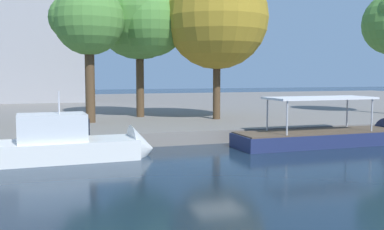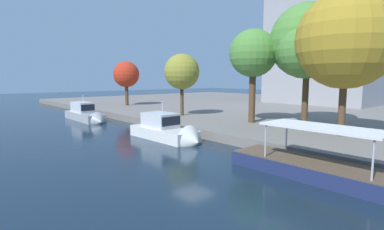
# 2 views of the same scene
# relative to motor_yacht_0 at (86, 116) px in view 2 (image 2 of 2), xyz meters

# --- Properties ---
(ground_plane) EXTENTS (220.00, 220.00, 0.00)m
(ground_plane) POSITION_rel_motor_yacht_0_xyz_m (23.99, -1.90, -0.64)
(ground_plane) COLOR #142333
(dock_promenade) EXTENTS (120.00, 55.00, 0.83)m
(dock_promenade) POSITION_rel_motor_yacht_0_xyz_m (23.99, 30.88, -0.23)
(dock_promenade) COLOR slate
(dock_promenade) RESTS_ON ground_plane
(motor_yacht_0) EXTENTS (9.46, 2.38, 4.20)m
(motor_yacht_0) POSITION_rel_motor_yacht_0_xyz_m (0.00, 0.00, 0.00)
(motor_yacht_0) COLOR #9EA3A8
(motor_yacht_0) RESTS_ON ground_plane
(motor_yacht_1) EXTENTS (8.39, 2.99, 4.46)m
(motor_yacht_1) POSITION_rel_motor_yacht_0_xyz_m (17.32, 0.79, 0.03)
(motor_yacht_1) COLOR silver
(motor_yacht_1) RESTS_ON ground_plane
(tour_boat_2) EXTENTS (11.88, 3.00, 4.05)m
(tour_boat_2) POSITION_rel_motor_yacht_0_xyz_m (32.80, 0.85, -0.29)
(tour_boat_2) COLOR navy
(tour_boat_2) RESTS_ON ground_plane
(mooring_bollard_0) EXTENTS (0.25, 0.25, 0.75)m
(mooring_bollard_0) POSITION_rel_motor_yacht_0_xyz_m (12.37, 4.21, 0.58)
(mooring_bollard_0) COLOR #2D2D33
(mooring_bollard_0) RESTS_ON dock_promenade
(tree_0) EXTENTS (4.50, 4.50, 7.85)m
(tree_0) POSITION_rel_motor_yacht_0_xyz_m (9.27, 9.12, 5.70)
(tree_0) COLOR #4C3823
(tree_0) RESTS_ON dock_promenade
(tree_1) EXTENTS (7.65, 8.14, 12.35)m
(tree_1) POSITION_rel_motor_yacht_0_xyz_m (23.71, 13.44, 8.40)
(tree_1) COLOR #4C3823
(tree_1) RESTS_ON dock_promenade
(tree_2) EXTENTS (7.94, 7.94, 11.83)m
(tree_2) POSITION_rel_motor_yacht_0_xyz_m (28.82, 10.51, 8.27)
(tree_2) COLOR #4C3823
(tree_2) RESTS_ON dock_promenade
(tree_3) EXTENTS (4.81, 4.50, 7.68)m
(tree_3) POSITION_rel_motor_yacht_0_xyz_m (-8.83, 10.77, 5.68)
(tree_3) COLOR #4C3823
(tree_3) RESTS_ON dock_promenade
(tree_5) EXTENTS (5.33, 5.07, 9.95)m
(tree_5) POSITION_rel_motor_yacht_0_xyz_m (18.71, 10.97, 7.58)
(tree_5) COLOR #4C3823
(tree_5) RESTS_ON dock_promenade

